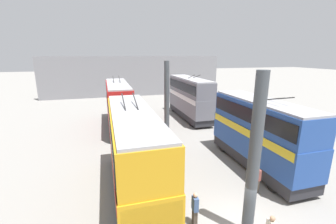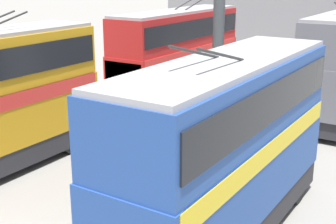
{
  "view_description": "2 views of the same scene",
  "coord_description": "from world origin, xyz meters",
  "px_view_note": "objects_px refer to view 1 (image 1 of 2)",
  "views": [
    {
      "loc": [
        -8.18,
        6.01,
        8.25
      ],
      "look_at": [
        13.42,
        -0.09,
        2.5
      ],
      "focal_mm": 24.0,
      "sensor_mm": 36.0,
      "label": 1
    },
    {
      "loc": [
        -5.79,
        -9.66,
        7.26
      ],
      "look_at": [
        8.52,
        -0.49,
        2.16
      ],
      "focal_mm": 50.0,
      "sensor_mm": 36.0,
      "label": 2
    }
  ],
  "objects_px": {
    "bus_left_far": "(190,96)",
    "bus_right_near": "(134,149)",
    "bus_left_near": "(260,130)",
    "person_aisle_midway": "(171,143)",
    "bus_right_mid": "(118,102)",
    "person_by_left_row": "(257,179)",
    "person_by_right_row": "(195,208)",
    "oil_drum": "(171,163)"
  },
  "relations": [
    {
      "from": "bus_left_far",
      "to": "bus_right_near",
      "type": "xyz_separation_m",
      "value": [
        -15.3,
        9.3,
        -0.04
      ]
    },
    {
      "from": "bus_left_near",
      "to": "person_aisle_midway",
      "type": "relative_size",
      "value": 5.1
    },
    {
      "from": "bus_right_near",
      "to": "bus_right_mid",
      "type": "distance_m",
      "value": 13.84
    },
    {
      "from": "person_by_left_row",
      "to": "person_aisle_midway",
      "type": "relative_size",
      "value": 0.94
    },
    {
      "from": "bus_left_near",
      "to": "person_by_left_row",
      "type": "bearing_deg",
      "value": 143.12
    },
    {
      "from": "bus_left_near",
      "to": "person_by_left_row",
      "type": "height_order",
      "value": "bus_left_near"
    },
    {
      "from": "person_by_left_row",
      "to": "person_by_right_row",
      "type": "distance_m",
      "value": 4.92
    },
    {
      "from": "bus_left_far",
      "to": "bus_left_near",
      "type": "bearing_deg",
      "value": 180.0
    },
    {
      "from": "person_by_left_row",
      "to": "person_aisle_midway",
      "type": "xyz_separation_m",
      "value": [
        6.69,
        3.5,
        0.06
      ]
    },
    {
      "from": "person_by_left_row",
      "to": "oil_drum",
      "type": "xyz_separation_m",
      "value": [
        4.31,
        4.22,
        -0.48
      ]
    },
    {
      "from": "bus_right_mid",
      "to": "person_by_right_row",
      "type": "relative_size",
      "value": 5.98
    },
    {
      "from": "person_by_right_row",
      "to": "oil_drum",
      "type": "height_order",
      "value": "person_by_right_row"
    },
    {
      "from": "person_by_right_row",
      "to": "bus_right_near",
      "type": "bearing_deg",
      "value": -49.87
    },
    {
      "from": "bus_right_mid",
      "to": "person_by_right_row",
      "type": "bearing_deg",
      "value": -171.65
    },
    {
      "from": "bus_left_near",
      "to": "bus_right_near",
      "type": "bearing_deg",
      "value": 96.98
    },
    {
      "from": "bus_right_mid",
      "to": "person_by_right_row",
      "type": "distance_m",
      "value": 17.34
    },
    {
      "from": "bus_left_far",
      "to": "person_aisle_midway",
      "type": "relative_size",
      "value": 5.75
    },
    {
      "from": "oil_drum",
      "to": "person_aisle_midway",
      "type": "bearing_deg",
      "value": -16.79
    },
    {
      "from": "bus_left_near",
      "to": "oil_drum",
      "type": "height_order",
      "value": "bus_left_near"
    },
    {
      "from": "person_by_right_row",
      "to": "oil_drum",
      "type": "xyz_separation_m",
      "value": [
        5.83,
        -0.46,
        -0.53
      ]
    },
    {
      "from": "oil_drum",
      "to": "bus_left_near",
      "type": "bearing_deg",
      "value": -103.2
    },
    {
      "from": "bus_right_near",
      "to": "person_by_left_row",
      "type": "relative_size",
      "value": 6.08
    },
    {
      "from": "bus_left_near",
      "to": "bus_right_mid",
      "type": "bearing_deg",
      "value": 36.22
    },
    {
      "from": "person_aisle_midway",
      "to": "oil_drum",
      "type": "distance_m",
      "value": 2.55
    },
    {
      "from": "oil_drum",
      "to": "person_by_right_row",
      "type": "bearing_deg",
      "value": 175.49
    },
    {
      "from": "bus_left_near",
      "to": "person_by_left_row",
      "type": "relative_size",
      "value": 5.41
    },
    {
      "from": "person_by_left_row",
      "to": "oil_drum",
      "type": "height_order",
      "value": "person_by_left_row"
    },
    {
      "from": "bus_left_near",
      "to": "person_by_right_row",
      "type": "relative_size",
      "value": 5.17
    },
    {
      "from": "bus_left_near",
      "to": "bus_right_mid",
      "type": "height_order",
      "value": "bus_left_near"
    },
    {
      "from": "bus_left_far",
      "to": "bus_right_mid",
      "type": "distance_m",
      "value": 9.42
    },
    {
      "from": "oil_drum",
      "to": "bus_left_far",
      "type": "bearing_deg",
      "value": -26.57
    },
    {
      "from": "bus_right_mid",
      "to": "bus_left_near",
      "type": "bearing_deg",
      "value": -143.78
    },
    {
      "from": "person_by_left_row",
      "to": "person_aisle_midway",
      "type": "distance_m",
      "value": 7.56
    },
    {
      "from": "bus_left_near",
      "to": "oil_drum",
      "type": "xyz_separation_m",
      "value": [
        1.49,
        6.34,
        -2.51
      ]
    },
    {
      "from": "person_by_right_row",
      "to": "oil_drum",
      "type": "relative_size",
      "value": 2.12
    },
    {
      "from": "bus_right_mid",
      "to": "person_aisle_midway",
      "type": "xyz_separation_m",
      "value": [
        -8.83,
        -3.68,
        -1.96
      ]
    },
    {
      "from": "person_by_right_row",
      "to": "bus_right_mid",
      "type": "bearing_deg",
      "value": -79.52
    },
    {
      "from": "bus_left_far",
      "to": "bus_right_near",
      "type": "relative_size",
      "value": 1.0
    },
    {
      "from": "bus_left_near",
      "to": "bus_left_far",
      "type": "xyz_separation_m",
      "value": [
        14.16,
        0.0,
        0.1
      ]
    },
    {
      "from": "person_aisle_midway",
      "to": "bus_right_mid",
      "type": "bearing_deg",
      "value": 175.71
    },
    {
      "from": "bus_right_near",
      "to": "person_by_left_row",
      "type": "xyz_separation_m",
      "value": [
        -1.68,
        -7.19,
        -2.09
      ]
    },
    {
      "from": "bus_left_far",
      "to": "oil_drum",
      "type": "xyz_separation_m",
      "value": [
        -12.68,
        6.34,
        -2.61
      ]
    }
  ]
}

